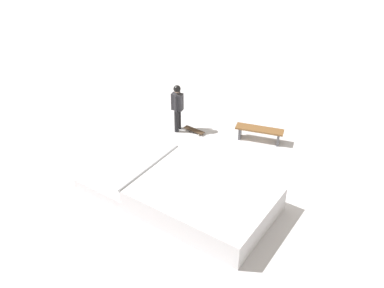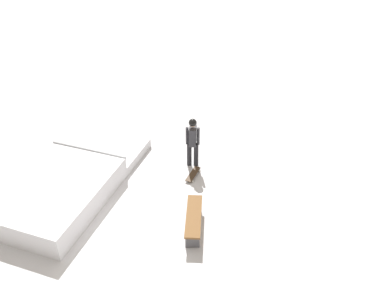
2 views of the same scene
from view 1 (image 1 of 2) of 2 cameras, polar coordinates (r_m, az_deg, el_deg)
name	(u,v)px [view 1 (image 1 of 2)]	position (r m, az deg, el deg)	size (l,w,h in m)	color
ground_plane	(235,180)	(12.79, 5.77, -4.87)	(60.00, 60.00, 0.00)	silver
skate_ramp	(189,195)	(11.72, -0.45, -6.77)	(5.97, 4.38, 0.74)	silver
skater	(177,105)	(14.65, -1.97, 5.28)	(0.41, 0.44, 1.73)	black
skateboard	(194,130)	(14.97, 0.28, 1.87)	(0.81, 0.51, 0.09)	#3F2D1E
park_bench	(259,132)	(14.52, 8.98, 1.65)	(1.63, 0.53, 0.48)	brown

